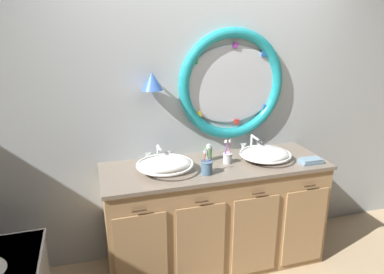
# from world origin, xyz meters

# --- Properties ---
(back_wall_assembly) EXTENTS (6.40, 0.26, 2.60)m
(back_wall_assembly) POSITION_xyz_m (0.02, 0.59, 1.32)
(back_wall_assembly) COLOR silver
(back_wall_assembly) RESTS_ON ground_plane
(vanity_counter) EXTENTS (1.84, 0.66, 0.92)m
(vanity_counter) POSITION_xyz_m (0.01, 0.24, 0.46)
(vanity_counter) COLOR tan
(vanity_counter) RESTS_ON ground_plane
(sink_basin_left) EXTENTS (0.44, 0.44, 0.12)m
(sink_basin_left) POSITION_xyz_m (-0.41, 0.22, 0.98)
(sink_basin_left) COLOR white
(sink_basin_left) RESTS_ON vanity_counter
(sink_basin_right) EXTENTS (0.43, 0.43, 0.10)m
(sink_basin_right) POSITION_xyz_m (0.44, 0.22, 0.97)
(sink_basin_right) COLOR white
(sink_basin_right) RESTS_ON vanity_counter
(faucet_set_left) EXTENTS (0.22, 0.14, 0.14)m
(faucet_set_left) POSITION_xyz_m (-0.41, 0.47, 0.97)
(faucet_set_left) COLOR silver
(faucet_set_left) RESTS_ON vanity_counter
(faucet_set_right) EXTENTS (0.21, 0.15, 0.15)m
(faucet_set_right) POSITION_xyz_m (0.44, 0.46, 0.98)
(faucet_set_right) COLOR silver
(faucet_set_right) RESTS_ON vanity_counter
(toothbrush_holder_left) EXTENTS (0.09, 0.09, 0.22)m
(toothbrush_holder_left) POSITION_xyz_m (-0.12, 0.08, 0.97)
(toothbrush_holder_left) COLOR slate
(toothbrush_holder_left) RESTS_ON vanity_counter
(toothbrush_holder_right) EXTENTS (0.08, 0.08, 0.20)m
(toothbrush_holder_right) POSITION_xyz_m (0.12, 0.25, 0.97)
(toothbrush_holder_right) COLOR silver
(toothbrush_holder_right) RESTS_ON vanity_counter
(soap_dispenser) EXTENTS (0.06, 0.07, 0.15)m
(soap_dispenser) POSITION_xyz_m (-0.02, 0.34, 0.98)
(soap_dispenser) COLOR #6BAD66
(soap_dispenser) RESTS_ON vanity_counter
(folded_hand_towel) EXTENTS (0.19, 0.11, 0.04)m
(folded_hand_towel) POSITION_xyz_m (0.77, 0.05, 0.94)
(folded_hand_towel) COLOR #7593A8
(folded_hand_towel) RESTS_ON vanity_counter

